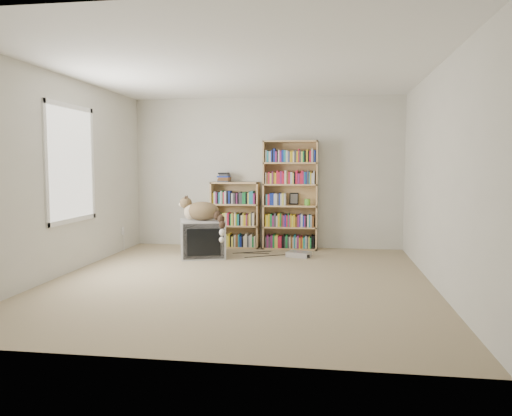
# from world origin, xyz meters

# --- Properties ---
(floor) EXTENTS (4.50, 5.00, 0.01)m
(floor) POSITION_xyz_m (0.00, 0.00, 0.00)
(floor) COLOR tan
(floor) RESTS_ON ground
(wall_back) EXTENTS (4.50, 0.02, 2.50)m
(wall_back) POSITION_xyz_m (0.00, 2.50, 1.25)
(wall_back) COLOR beige
(wall_back) RESTS_ON floor
(wall_front) EXTENTS (4.50, 0.02, 2.50)m
(wall_front) POSITION_xyz_m (0.00, -2.50, 1.25)
(wall_front) COLOR beige
(wall_front) RESTS_ON floor
(wall_left) EXTENTS (0.02, 5.00, 2.50)m
(wall_left) POSITION_xyz_m (-2.25, 0.00, 1.25)
(wall_left) COLOR beige
(wall_left) RESTS_ON floor
(wall_right) EXTENTS (0.02, 5.00, 2.50)m
(wall_right) POSITION_xyz_m (2.25, 0.00, 1.25)
(wall_right) COLOR beige
(wall_right) RESTS_ON floor
(ceiling) EXTENTS (4.50, 5.00, 0.02)m
(ceiling) POSITION_xyz_m (0.00, 0.00, 2.50)
(ceiling) COLOR white
(ceiling) RESTS_ON wall_back
(window) EXTENTS (0.02, 1.22, 1.52)m
(window) POSITION_xyz_m (-2.24, 0.20, 1.40)
(window) COLOR white
(window) RESTS_ON wall_left
(crt_tv) EXTENTS (0.79, 0.75, 0.56)m
(crt_tv) POSITION_xyz_m (-0.83, 1.41, 0.28)
(crt_tv) COLOR #A8A8AA
(crt_tv) RESTS_ON floor
(cat) EXTENTS (0.76, 0.56, 0.62)m
(cat) POSITION_xyz_m (-0.76, 1.31, 0.66)
(cat) COLOR #382717
(cat) RESTS_ON crt_tv
(bookcase_tall) EXTENTS (0.89, 0.30, 1.78)m
(bookcase_tall) POSITION_xyz_m (0.42, 2.36, 0.84)
(bookcase_tall) COLOR tan
(bookcase_tall) RESTS_ON floor
(bookcase_short) EXTENTS (0.80, 0.30, 1.10)m
(bookcase_short) POSITION_xyz_m (-0.50, 2.36, 0.51)
(bookcase_short) COLOR tan
(bookcase_short) RESTS_ON floor
(book_stack) EXTENTS (0.19, 0.24, 0.16)m
(book_stack) POSITION_xyz_m (-0.70, 2.34, 1.18)
(book_stack) COLOR red
(book_stack) RESTS_ON bookcase_short
(green_mug) EXTENTS (0.09, 0.09, 0.10)m
(green_mug) POSITION_xyz_m (0.70, 2.34, 0.78)
(green_mug) COLOR #5DBB35
(green_mug) RESTS_ON bookcase_tall
(framed_print) EXTENTS (0.15, 0.05, 0.20)m
(framed_print) POSITION_xyz_m (0.47, 2.44, 0.82)
(framed_print) COLOR black
(framed_print) RESTS_ON bookcase_tall
(dvd_player) EXTENTS (0.39, 0.33, 0.08)m
(dvd_player) POSITION_xyz_m (0.61, 1.63, 0.04)
(dvd_player) COLOR silver
(dvd_player) RESTS_ON floor
(wall_outlet) EXTENTS (0.01, 0.08, 0.13)m
(wall_outlet) POSITION_xyz_m (-2.24, 1.75, 0.32)
(wall_outlet) COLOR silver
(wall_outlet) RESTS_ON wall_left
(floor_cables) EXTENTS (1.20, 0.70, 0.01)m
(floor_cables) POSITION_xyz_m (0.00, 1.64, 0.00)
(floor_cables) COLOR black
(floor_cables) RESTS_ON floor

